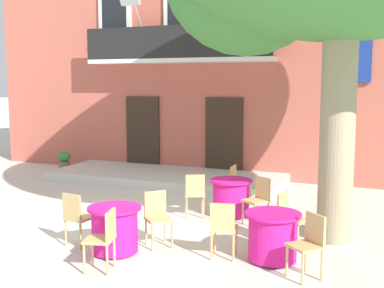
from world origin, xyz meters
name	(u,v)px	position (x,y,z in m)	size (l,w,h in m)	color
ground_plane	(129,223)	(0.00, 0.00, 0.00)	(120.00, 120.00, 0.00)	beige
building_facade	(206,51)	(-0.97, 6.99, 3.75)	(13.00, 5.09, 7.50)	#BC5B4C
entrance_step_platform	(166,177)	(-0.97, 3.82, 0.12)	(6.41, 2.35, 0.25)	silver
cafe_table_near_tree	(273,236)	(3.05, -0.97, 0.39)	(0.86, 0.86, 0.76)	#DB1984
cafe_chair_near_tree_0	(309,241)	(3.67, -1.41, 0.53)	(0.56, 0.56, 0.91)	tan
cafe_chair_near_tree_1	(288,216)	(3.15, -0.22, 0.53)	(0.48, 0.48, 0.91)	tan
cafe_chair_near_tree_2	(223,226)	(2.33, -1.17, 0.53)	(0.46, 0.46, 0.91)	tan
cafe_table_middle	(231,197)	(1.71, 1.20, 0.39)	(0.86, 0.86, 0.76)	#DB1984
cafe_chair_middle_0	(195,192)	(1.07, 0.81, 0.53)	(0.53, 0.53, 0.91)	tan
cafe_chair_middle_1	(259,197)	(2.38, 0.85, 0.53)	(0.56, 0.56, 0.91)	tan
cafe_chair_middle_2	(238,183)	(1.63, 1.95, 0.53)	(0.40, 0.40, 0.91)	tan
cafe_table_front	(115,229)	(0.62, -1.56, 0.39)	(0.86, 0.86, 0.76)	#DB1984
cafe_chair_front_0	(104,236)	(0.87, -2.27, 0.53)	(0.48, 0.48, 0.91)	tan
cafe_chair_front_1	(157,215)	(1.10, -0.97, 0.53)	(0.57, 0.57, 0.91)	tan
cafe_chair_front_2	(77,215)	(-0.13, -1.52, 0.53)	(0.46, 0.46, 0.91)	tan
ground_planter_left	(64,160)	(-4.53, 4.05, 0.35)	(0.42, 0.42, 0.62)	slate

